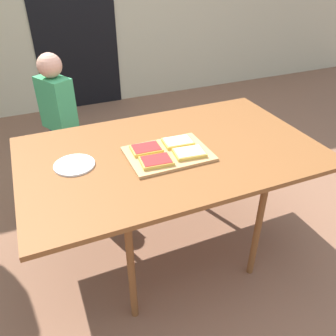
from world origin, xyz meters
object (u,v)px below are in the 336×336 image
cutting_board (168,154)px  dining_table (171,157)px  pizza_slice_far_right (178,142)px  plate_white_left (74,165)px  pizza_slice_far_left (146,149)px  pizza_slice_near_right (189,153)px  child_left (60,120)px  pizza_slice_near_left (156,161)px

cutting_board → dining_table: bearing=50.9°
pizza_slice_far_right → plate_white_left: (-0.54, 0.02, -0.02)m
pizza_slice_far_right → pizza_slice_far_left: (-0.18, -0.00, 0.00)m
pizza_slice_near_right → cutting_board: bearing=146.5°
plate_white_left → child_left: child_left is taller
pizza_slice_far_left → dining_table: bearing=-9.6°
dining_table → pizza_slice_near_left: (-0.12, -0.11, 0.07)m
dining_table → pizza_slice_far_right: bearing=26.5°
pizza_slice_near_right → pizza_slice_near_left: bearing=-177.3°
pizza_slice_near_right → plate_white_left: pizza_slice_near_right is taller
plate_white_left → pizza_slice_near_left: bearing=-22.6°
pizza_slice_far_right → child_left: bearing=121.2°
dining_table → pizza_slice_far_left: size_ratio=9.79×
dining_table → pizza_slice_far_right: (0.05, 0.03, 0.07)m
dining_table → cutting_board: size_ratio=3.71×
pizza_slice_far_right → pizza_slice_far_left: same height
pizza_slice_far_left → pizza_slice_near_left: bearing=-88.3°
pizza_slice_far_left → child_left: bearing=111.5°
dining_table → plate_white_left: bearing=174.9°
child_left → pizza_slice_far_right: bearing=-58.8°
pizza_slice_far_right → pizza_slice_near_left: (-0.18, -0.13, 0.00)m
dining_table → pizza_slice_near_right: (0.06, -0.10, 0.07)m
dining_table → pizza_slice_near_left: pizza_slice_near_left is taller
child_left → dining_table: bearing=-62.1°
cutting_board → pizza_slice_near_right: 0.11m
pizza_slice_far_left → cutting_board: bearing=-33.6°
pizza_slice_far_right → pizza_slice_near_left: same height
pizza_slice_near_left → dining_table: bearing=41.3°
plate_white_left → pizza_slice_far_left: bearing=-3.5°
child_left → pizza_slice_near_right: bearing=-61.9°
cutting_board → pizza_slice_near_left: 0.11m
pizza_slice_far_right → pizza_slice_far_left: size_ratio=1.02×
cutting_board → child_left: child_left is taller
pizza_slice_far_right → plate_white_left: bearing=178.1°
pizza_slice_near_left → plate_white_left: (-0.37, 0.15, -0.02)m
dining_table → pizza_slice_far_right: 0.09m
pizza_slice_far_right → plate_white_left: size_ratio=0.81×
cutting_board → plate_white_left: cutting_board is taller
pizza_slice_near_left → child_left: (-0.34, 0.98, -0.14)m
cutting_board → pizza_slice_near_right: pizza_slice_near_right is taller
dining_table → plate_white_left: size_ratio=7.81×
pizza_slice_near_left → plate_white_left: pizza_slice_near_left is taller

